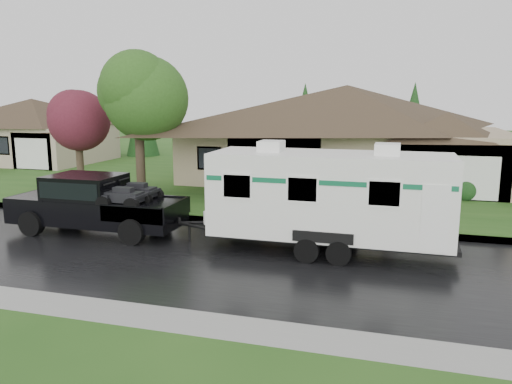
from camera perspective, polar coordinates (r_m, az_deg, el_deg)
ground at (r=17.83m, az=-1.32°, el=-5.58°), size 140.00×140.00×0.00m
road at (r=16.02m, az=-3.48°, el=-7.48°), size 140.00×8.00×0.01m
curb at (r=19.89m, az=0.62°, el=-3.63°), size 140.00×0.50×0.15m
lawn at (r=32.12m, az=6.70°, el=1.81°), size 140.00×26.00×0.15m
house_main at (r=30.33m, az=10.80°, el=7.85°), size 19.44×10.80×6.90m
house_far at (r=42.00m, az=-23.98°, el=7.02°), size 10.80×8.64×5.80m
tree_left_green at (r=25.46m, az=-13.38°, el=10.68°), size 4.32×4.32×7.16m
tree_red at (r=28.45m, az=-19.76°, el=7.88°), size 3.28×3.28×5.42m
shrub_row at (r=26.18m, az=8.99°, el=1.01°), size 13.60×1.00×1.00m
pickup_truck at (r=19.63m, az=-18.08°, el=-1.09°), size 6.53×2.48×2.18m
travel_trailer at (r=16.29m, az=8.41°, el=-0.31°), size 8.06×2.83×3.62m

